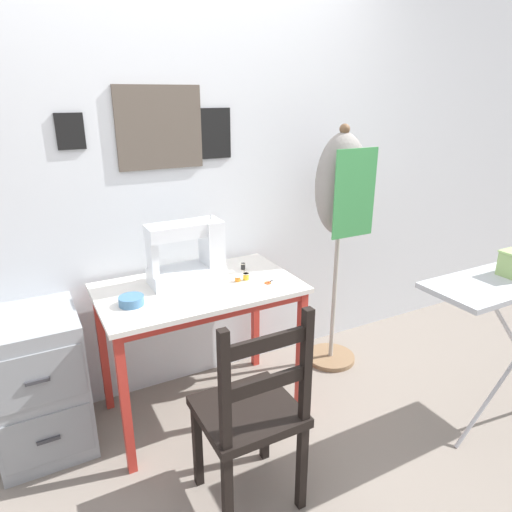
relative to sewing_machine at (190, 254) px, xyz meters
name	(u,v)px	position (x,y,z in m)	size (l,w,h in m)	color
ground_plane	(226,442)	(0.01, -0.39, -0.90)	(14.00, 14.00, 0.00)	gray
wall_back	(170,173)	(0.01, 0.28, 0.37)	(10.00, 0.07, 2.55)	silver
sewing_table	(200,304)	(0.01, -0.10, -0.25)	(1.01, 0.61, 0.75)	silver
sewing_machine	(190,254)	(0.00, 0.00, 0.00)	(0.40, 0.19, 0.34)	white
fabric_bowl	(131,300)	(-0.35, -0.14, -0.13)	(0.12, 0.12, 0.04)	teal
scissors	(272,281)	(0.37, -0.21, -0.15)	(0.14, 0.09, 0.01)	silver
thread_spool_near_machine	(238,279)	(0.21, -0.12, -0.13)	(0.04, 0.04, 0.03)	orange
thread_spool_mid_table	(246,277)	(0.26, -0.12, -0.13)	(0.04, 0.04, 0.04)	yellow
thread_spool_far_edge	(243,267)	(0.31, 0.02, -0.13)	(0.03, 0.03, 0.04)	black
wooden_chair	(251,415)	(-0.04, -0.75, -0.45)	(0.40, 0.38, 0.94)	black
filing_cabinet	(39,383)	(-0.79, 0.03, -0.55)	(0.42, 0.48, 0.71)	#93999E
dress_form	(341,198)	(0.94, -0.01, 0.20)	(0.33, 0.32, 1.52)	#846647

